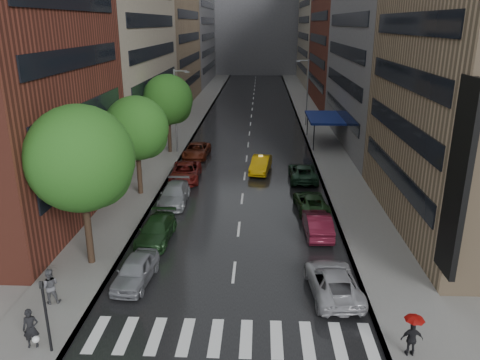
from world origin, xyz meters
name	(u,v)px	position (x,y,z in m)	size (l,w,h in m)	color
ground	(229,312)	(0.00, 0.00, 0.00)	(220.00, 220.00, 0.00)	gray
road	(251,119)	(0.00, 50.00, 0.01)	(14.00, 140.00, 0.01)	black
sidewalk_left	(192,118)	(-9.00, 50.00, 0.07)	(4.00, 140.00, 0.15)	gray
sidewalk_right	(311,119)	(9.00, 50.00, 0.07)	(4.00, 140.00, 0.15)	gray
crosswalk	(231,338)	(0.20, -2.00, 0.01)	(13.15, 2.80, 0.01)	silver
buildings_left	(159,8)	(-15.00, 58.79, 15.99)	(8.00, 108.00, 38.00)	maroon
buildings_right	(350,14)	(15.00, 56.70, 15.03)	(8.05, 109.10, 36.00)	#937A5B
building_far	(257,14)	(0.00, 118.00, 16.00)	(40.00, 14.00, 32.00)	slate
tree_near	(80,159)	(-8.60, 4.59, 6.60)	(6.05, 6.05, 9.65)	#382619
tree_mid	(136,128)	(-8.60, 16.59, 5.70)	(5.23, 5.23, 8.33)	#382619
tree_far	(168,100)	(-8.60, 29.96, 5.92)	(5.43, 5.43, 8.66)	#382619
taxi	(261,164)	(1.49, 23.31, 0.78)	(1.65, 4.72, 1.56)	#EBAD0C
parked_cars_left	(178,186)	(-5.40, 16.76, 0.76)	(2.87, 30.70, 1.58)	slate
parked_cars_right	(314,211)	(5.40, 11.83, 0.74)	(2.86, 24.60, 1.57)	#9D9CA1
ped_bag_walker	(31,329)	(-8.51, -3.16, 1.06)	(0.77, 0.60, 1.87)	black
ped_black_umbrella	(49,281)	(-9.17, 0.27, 1.38)	(1.08, 0.98, 2.09)	#545459
ped_red_umbrella	(413,332)	(8.03, -2.97, 1.33)	(0.95, 0.82, 2.01)	black
traffic_light	(45,310)	(-7.60, -3.40, 2.23)	(0.18, 0.15, 3.45)	black
street_lamp_left	(176,109)	(-7.72, 30.00, 4.89)	(1.74, 0.22, 9.00)	gray
street_lamp_right	(307,91)	(7.72, 45.00, 4.89)	(1.74, 0.22, 9.00)	gray
awning	(324,118)	(8.98, 35.00, 3.13)	(4.00, 8.00, 3.12)	navy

